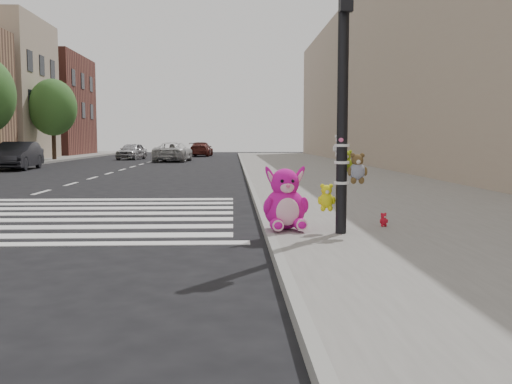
{
  "coord_description": "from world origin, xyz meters",
  "views": [
    {
      "loc": [
        1.0,
        -6.51,
        1.54
      ],
      "look_at": [
        1.34,
        1.89,
        0.75
      ],
      "focal_mm": 40.0,
      "sensor_mm": 36.0,
      "label": 1
    }
  ],
  "objects_px": {
    "signal_pole": "(343,124)",
    "pink_bunny": "(285,203)",
    "car_dark_far": "(18,156)",
    "red_teddy": "(383,220)",
    "car_white_near": "(173,152)"
  },
  "relations": [
    {
      "from": "red_teddy",
      "to": "pink_bunny",
      "type": "bearing_deg",
      "value": 172.06
    },
    {
      "from": "signal_pole",
      "to": "pink_bunny",
      "type": "relative_size",
      "value": 3.99
    },
    {
      "from": "signal_pole",
      "to": "red_teddy",
      "type": "relative_size",
      "value": 17.98
    },
    {
      "from": "pink_bunny",
      "to": "car_white_near",
      "type": "relative_size",
      "value": 0.22
    },
    {
      "from": "pink_bunny",
      "to": "car_dark_far",
      "type": "distance_m",
      "value": 23.17
    },
    {
      "from": "car_dark_far",
      "to": "signal_pole",
      "type": "bearing_deg",
      "value": -62.93
    },
    {
      "from": "car_dark_far",
      "to": "red_teddy",
      "type": "bearing_deg",
      "value": -60.58
    },
    {
      "from": "signal_pole",
      "to": "car_dark_far",
      "type": "distance_m",
      "value": 23.91
    },
    {
      "from": "signal_pole",
      "to": "car_dark_far",
      "type": "bearing_deg",
      "value": 121.01
    },
    {
      "from": "signal_pole",
      "to": "car_white_near",
      "type": "height_order",
      "value": "signal_pole"
    },
    {
      "from": "pink_bunny",
      "to": "red_teddy",
      "type": "bearing_deg",
      "value": 1.83
    },
    {
      "from": "car_dark_far",
      "to": "car_white_near",
      "type": "height_order",
      "value": "car_dark_far"
    },
    {
      "from": "signal_pole",
      "to": "red_teddy",
      "type": "xyz_separation_m",
      "value": [
        0.78,
        0.59,
        -1.5
      ]
    },
    {
      "from": "car_dark_far",
      "to": "car_white_near",
      "type": "bearing_deg",
      "value": 52.71
    },
    {
      "from": "signal_pole",
      "to": "red_teddy",
      "type": "distance_m",
      "value": 1.79
    }
  ]
}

